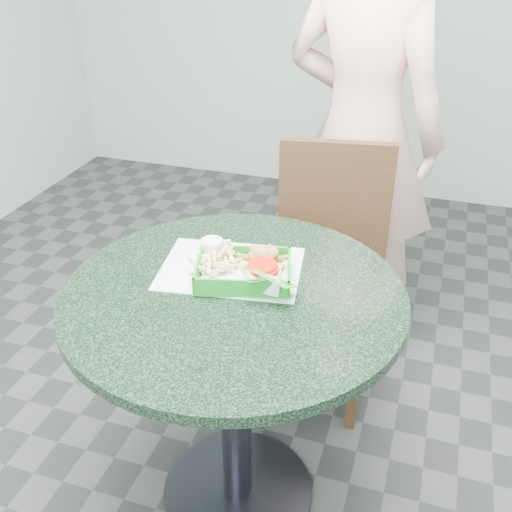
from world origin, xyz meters
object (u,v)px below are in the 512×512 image
(cafe_table, at_px, (235,349))
(sauce_ramekin, at_px, (222,248))
(food_basket, at_px, (244,281))
(crab_sandwich, at_px, (265,267))
(diner_person, at_px, (365,95))
(dining_chair, at_px, (326,256))

(cafe_table, relative_size, sauce_ramekin, 13.97)
(food_basket, distance_m, sauce_ramekin, 0.13)
(crab_sandwich, bearing_deg, diner_person, 83.73)
(cafe_table, distance_m, sauce_ramekin, 0.28)
(cafe_table, bearing_deg, food_basket, 81.18)
(food_basket, xyz_separation_m, sauce_ramekin, (-0.09, 0.09, 0.03))
(dining_chair, bearing_deg, diner_person, 74.30)
(food_basket, bearing_deg, diner_person, 81.11)
(dining_chair, relative_size, diner_person, 0.45)
(dining_chair, height_order, crab_sandwich, dining_chair)
(diner_person, height_order, sauce_ramekin, diner_person)
(diner_person, bearing_deg, crab_sandwich, 100.29)
(diner_person, distance_m, food_basket, 0.99)
(cafe_table, distance_m, dining_chair, 0.66)
(diner_person, relative_size, food_basket, 8.44)
(dining_chair, relative_size, crab_sandwich, 8.17)
(dining_chair, relative_size, food_basket, 3.83)
(cafe_table, distance_m, diner_person, 1.10)
(diner_person, distance_m, crab_sandwich, 0.94)
(diner_person, height_order, food_basket, diner_person)
(dining_chair, bearing_deg, food_basket, -109.58)
(cafe_table, height_order, sauce_ramekin, sauce_ramekin)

